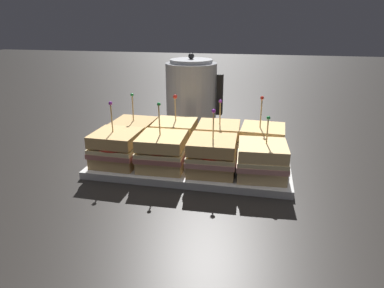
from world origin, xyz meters
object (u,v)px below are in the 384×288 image
sandwich_front_far_right (262,160)px  sandwich_back_center_right (218,139)px  kettle_steel (191,95)px  sandwich_back_center_left (175,136)px  sandwich_front_center_left (162,152)px  serving_platter (192,163)px  sandwich_front_center_right (212,156)px  sandwich_front_far_left (117,148)px  sandwich_back_far_left (135,134)px  sandwich_back_far_right (262,142)px

sandwich_front_far_right → sandwich_back_center_right: size_ratio=0.95×
sandwich_front_far_right → kettle_steel: size_ratio=0.56×
sandwich_back_center_left → sandwich_front_center_left: bearing=-90.2°
serving_platter → sandwich_front_center_left: sandwich_front_center_left is taller
sandwich_back_center_right → kettle_steel: kettle_steel is taller
sandwich_back_center_right → sandwich_front_center_left: bearing=-135.1°
sandwich_front_center_right → sandwich_back_center_left: (-0.12, 0.12, 0.00)m
sandwich_front_far_left → sandwich_front_far_right: 0.36m
sandwich_back_center_left → sandwich_back_center_right: (0.12, 0.00, 0.00)m
serving_platter → sandwich_back_far_left: (-0.18, 0.06, 0.05)m
sandwich_back_far_left → sandwich_front_far_right: bearing=-18.7°
serving_platter → sandwich_front_far_right: (0.18, -0.06, 0.05)m
sandwich_front_far_right → kettle_steel: 0.46m
sandwich_front_far_left → sandwich_front_far_right: size_ratio=1.12×
sandwich_front_center_right → kettle_steel: (-0.13, 0.38, 0.06)m
sandwich_front_center_right → sandwich_back_center_left: size_ratio=1.00×
sandwich_front_center_right → sandwich_back_far_right: 0.17m
sandwich_front_center_right → sandwich_back_far_right: bearing=46.6°
sandwich_back_center_right → sandwich_back_far_right: 0.12m
serving_platter → sandwich_front_center_right: bearing=-45.1°
serving_platter → sandwich_front_center_left: bearing=-134.7°
sandwich_front_far_right → sandwich_back_center_right: sandwich_back_center_right is taller
sandwich_back_center_right → sandwich_front_far_left: bearing=-153.2°
serving_platter → sandwich_front_center_right: size_ratio=3.22×
sandwich_front_far_left → sandwich_front_center_left: 0.12m
sandwich_front_far_right → serving_platter: bearing=160.8°
serving_platter → sandwich_front_far_left: size_ratio=3.12×
sandwich_front_far_left → sandwich_back_center_left: (0.12, 0.12, -0.00)m
serving_platter → sandwich_back_far_left: size_ratio=3.19×
sandwich_front_center_left → sandwich_front_far_left: bearing=-179.8°
sandwich_back_center_left → sandwich_back_center_right: sandwich_back_center_left is taller
serving_platter → sandwich_back_center_left: 0.10m
sandwich_back_far_left → sandwich_back_center_right: 0.24m
sandwich_front_far_right → sandwich_back_center_left: sandwich_back_center_left is taller
serving_platter → sandwich_front_center_right: sandwich_front_center_right is taller
sandwich_front_center_right → serving_platter: bearing=134.9°
sandwich_front_far_left → kettle_steel: kettle_steel is taller
kettle_steel → sandwich_front_center_left: bearing=-88.9°
sandwich_back_center_right → sandwich_back_far_right: (0.12, 0.00, -0.00)m
sandwich_front_center_right → sandwich_back_far_left: sandwich_back_far_left is taller
sandwich_front_far_right → sandwich_back_far_left: (-0.36, 0.12, 0.00)m
serving_platter → sandwich_front_far_left: 0.20m
sandwich_back_far_left → serving_platter: bearing=-18.3°
sandwich_front_center_left → sandwich_back_center_right: 0.17m
sandwich_back_far_left → sandwich_front_center_right: bearing=-26.7°
serving_platter → kettle_steel: bearing=102.0°
sandwich_front_center_right → sandwich_back_center_right: size_ratio=1.03×
sandwich_front_center_left → kettle_steel: bearing=91.1°
sandwich_front_center_right → sandwich_front_center_left: bearing=179.8°
sandwich_front_far_left → sandwich_front_center_left: (0.12, 0.00, -0.00)m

